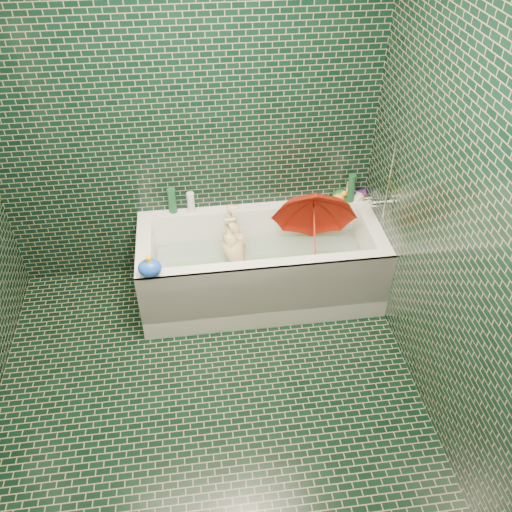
{
  "coord_description": "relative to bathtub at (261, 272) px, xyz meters",
  "views": [
    {
      "loc": [
        0.02,
        -1.91,
        2.82
      ],
      "look_at": [
        0.39,
        0.82,
        0.52
      ],
      "focal_mm": 38.0,
      "sensor_mm": 36.0,
      "label": 1
    }
  ],
  "objects": [
    {
      "name": "bottle_right_pump",
      "position": [
        0.7,
        0.34,
        0.42
      ],
      "size": [
        0.06,
        0.06,
        0.17
      ],
      "primitive_type": "cylinder",
      "rotation": [
        0.0,
        0.0,
        -0.25
      ],
      "color": "silver",
      "rests_on": "bathtub"
    },
    {
      "name": "bottle_left_tall",
      "position": [
        -0.59,
        0.36,
        0.43
      ],
      "size": [
        0.07,
        0.07,
        0.19
      ],
      "primitive_type": "cylinder",
      "rotation": [
        0.0,
        0.0,
        0.11
      ],
      "color": "#154B29",
      "rests_on": "bathtub"
    },
    {
      "name": "bath_mat",
      "position": [
        0.0,
        0.02,
        -0.06
      ],
      "size": [
        1.35,
        0.47,
        0.01
      ],
      "primitive_type": "cube",
      "color": "green",
      "rests_on": "bathtub"
    },
    {
      "name": "umbrella",
      "position": [
        0.38,
        0.01,
        0.35
      ],
      "size": [
        0.79,
        0.86,
        0.87
      ],
      "primitive_type": "imported",
      "rotation": [
        0.52,
        -0.36,
        -0.34
      ],
      "color": "red",
      "rests_on": "bathtub"
    },
    {
      "name": "child",
      "position": [
        -0.16,
        0.05,
        0.1
      ],
      "size": [
        0.88,
        0.53,
        0.28
      ],
      "primitive_type": "imported",
      "rotation": [
        -1.47,
        0.0,
        -1.87
      ],
      "color": "beige",
      "rests_on": "bathtub"
    },
    {
      "name": "soap_bottle_a",
      "position": [
        0.8,
        0.31,
        0.34
      ],
      "size": [
        0.14,
        0.14,
        0.27
      ],
      "primitive_type": "imported",
      "rotation": [
        0.0,
        0.0,
        0.4
      ],
      "color": "white",
      "rests_on": "bathtub"
    },
    {
      "name": "soap_bottle_c",
      "position": [
        0.66,
        0.31,
        0.34
      ],
      "size": [
        0.15,
        0.15,
        0.18
      ],
      "primitive_type": "imported",
      "rotation": [
        0.0,
        0.0,
        0.07
      ],
      "color": "#154B29",
      "rests_on": "bathtub"
    },
    {
      "name": "bathtub",
      "position": [
        0.0,
        0.0,
        0.0
      ],
      "size": [
        1.7,
        0.75,
        0.55
      ],
      "color": "white",
      "rests_on": "floor"
    },
    {
      "name": "rubber_duck",
      "position": [
        0.63,
        0.33,
        0.38
      ],
      "size": [
        0.12,
        0.09,
        0.09
      ],
      "rotation": [
        0.0,
        0.0,
        -0.3
      ],
      "color": "#FFAD1A",
      "rests_on": "bathtub"
    },
    {
      "name": "water",
      "position": [
        0.0,
        0.02,
        0.09
      ],
      "size": [
        1.48,
        0.53,
        0.0
      ],
      "primitive_type": "cube",
      "color": "silver",
      "rests_on": "bathtub"
    },
    {
      "name": "faucet",
      "position": [
        0.81,
        0.01,
        0.56
      ],
      "size": [
        0.18,
        0.19,
        0.55
      ],
      "color": "silver",
      "rests_on": "wall_right"
    },
    {
      "name": "bottle_left_short",
      "position": [
        -0.46,
        0.35,
        0.42
      ],
      "size": [
        0.05,
        0.05,
        0.16
      ],
      "primitive_type": "cylinder",
      "rotation": [
        0.0,
        0.0,
        0.05
      ],
      "color": "white",
      "rests_on": "bathtub"
    },
    {
      "name": "bath_toy",
      "position": [
        -0.74,
        -0.32,
        0.4
      ],
      "size": [
        0.18,
        0.16,
        0.15
      ],
      "rotation": [
        0.0,
        0.0,
        -0.33
      ],
      "color": "blue",
      "rests_on": "bathtub"
    },
    {
      "name": "wall_right",
      "position": [
        0.85,
        -1.01,
        1.04
      ],
      "size": [
        0.0,
        2.8,
        2.8
      ],
      "primitive_type": "plane",
      "rotation": [
        1.57,
        0.0,
        -1.57
      ],
      "color": "black",
      "rests_on": "floor"
    },
    {
      "name": "wall_back",
      "position": [
        -0.45,
        0.39,
        1.04
      ],
      "size": [
        2.8,
        0.0,
        2.8
      ],
      "primitive_type": "plane",
      "rotation": [
        1.57,
        0.0,
        0.0
      ],
      "color": "black",
      "rests_on": "floor"
    },
    {
      "name": "bottle_right_tall",
      "position": [
        0.71,
        0.33,
        0.45
      ],
      "size": [
        0.07,
        0.07,
        0.22
      ],
      "primitive_type": "cylinder",
      "rotation": [
        0.0,
        0.0,
        -0.23
      ],
      "color": "#154B29",
      "rests_on": "bathtub"
    },
    {
      "name": "soap_bottle_b",
      "position": [
        0.79,
        0.34,
        0.34
      ],
      "size": [
        0.11,
        0.11,
        0.21
      ],
      "primitive_type": "imported",
      "rotation": [
        0.0,
        0.0,
        -0.19
      ],
      "color": "#521E71",
      "rests_on": "bathtub"
    },
    {
      "name": "floor",
      "position": [
        -0.45,
        -1.01,
        -0.21
      ],
      "size": [
        2.8,
        2.8,
        0.0
      ],
      "primitive_type": "plane",
      "color": "black",
      "rests_on": "ground"
    }
  ]
}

